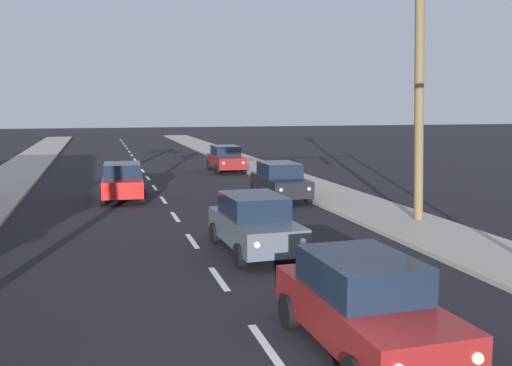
% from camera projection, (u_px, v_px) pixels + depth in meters
% --- Properties ---
extents(sidewalk_right, '(3.20, 110.00, 0.14)m').
position_uv_depth(sidewalk_right, '(317.00, 190.00, 28.77)').
color(sidewalk_right, '#9E998E').
rests_on(sidewalk_right, ground).
extents(lane_markings, '(4.28, 88.97, 0.01)m').
position_uv_depth(lane_markings, '(170.00, 196.00, 27.09)').
color(lane_markings, silver).
rests_on(lane_markings, ground).
extents(sedan_lead_at_stop_bar, '(2.02, 4.48, 1.68)m').
position_uv_depth(sedan_lead_at_stop_bar, '(364.00, 304.00, 9.86)').
color(sedan_lead_at_stop_bar, maroon).
rests_on(sedan_lead_at_stop_bar, ground).
extents(sedan_third_in_queue, '(2.08, 4.50, 1.68)m').
position_uv_depth(sedan_third_in_queue, '(254.00, 223.00, 16.69)').
color(sedan_third_in_queue, '#4C515B').
rests_on(sedan_third_in_queue, ground).
extents(sedan_oncoming_far, '(2.09, 4.50, 1.68)m').
position_uv_depth(sedan_oncoming_far, '(123.00, 181.00, 26.07)').
color(sedan_oncoming_far, red).
rests_on(sedan_oncoming_far, ground).
extents(sedan_parked_nearest_kerb, '(1.96, 4.46, 1.68)m').
position_uv_depth(sedan_parked_nearest_kerb, '(226.00, 158.00, 37.28)').
color(sedan_parked_nearest_kerb, maroon).
rests_on(sedan_parked_nearest_kerb, ground).
extents(sedan_parked_mid_kerb, '(2.01, 4.47, 1.68)m').
position_uv_depth(sedan_parked_mid_kerb, '(280.00, 181.00, 26.15)').
color(sedan_parked_mid_kerb, black).
rests_on(sedan_parked_mid_kerb, ground).
extents(palm_right_second, '(4.34, 4.32, 10.26)m').
position_uv_depth(palm_right_second, '(420.00, 12.00, 19.83)').
color(palm_right_second, brown).
rests_on(palm_right_second, ground).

